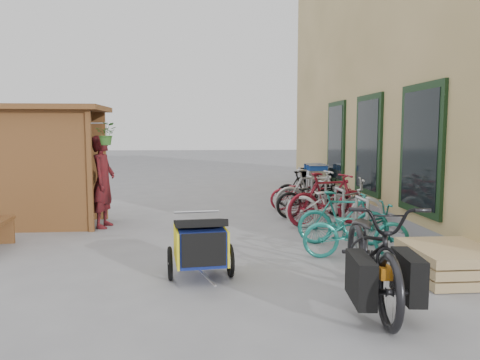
{
  "coord_description": "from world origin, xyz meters",
  "views": [
    {
      "loc": [
        -0.2,
        -7.08,
        1.91
      ],
      "look_at": [
        0.5,
        1.5,
        1.0
      ],
      "focal_mm": 35.0,
      "sensor_mm": 36.0,
      "label": 1
    }
  ],
  "objects": [
    {
      "name": "bike_rack",
      "position": [
        2.3,
        2.4,
        0.52
      ],
      "size": [
        0.05,
        5.35,
        0.86
      ],
      "color": "#A5A8AD",
      "rests_on": "ground"
    },
    {
      "name": "bike_1",
      "position": [
        2.15,
        0.45,
        0.45
      ],
      "size": [
        1.56,
        0.72,
        0.91
      ],
      "primitive_type": "imported",
      "rotation": [
        0.0,
        0.0,
        1.37
      ],
      "color": "#1E7B71",
      "rests_on": "ground"
    },
    {
      "name": "bike_2",
      "position": [
        2.37,
        1.77,
        0.5
      ],
      "size": [
        1.99,
        1.02,
        1.0
      ],
      "primitive_type": "imported",
      "rotation": [
        0.0,
        0.0,
        1.37
      ],
      "color": "#B6B6B2",
      "rests_on": "ground"
    },
    {
      "name": "person_kiosk",
      "position": [
        -2.15,
        2.27,
        0.91
      ],
      "size": [
        0.52,
        0.71,
        1.82
      ],
      "primitive_type": "imported",
      "rotation": [
        0.0,
        0.0,
        1.44
      ],
      "color": "maroon",
      "rests_on": "ground"
    },
    {
      "name": "bike_7",
      "position": [
        2.4,
        4.33,
        0.46
      ],
      "size": [
        1.55,
        0.54,
        0.91
      ],
      "primitive_type": "imported",
      "rotation": [
        0.0,
        0.0,
        1.5
      ],
      "color": "black",
      "rests_on": "ground"
    },
    {
      "name": "bike_0",
      "position": [
        2.1,
        -0.35,
        0.42
      ],
      "size": [
        1.64,
        0.66,
        0.85
      ],
      "primitive_type": "imported",
      "rotation": [
        0.0,
        0.0,
        1.51
      ],
      "color": "#1E7B71",
      "rests_on": "ground"
    },
    {
      "name": "kiosk",
      "position": [
        -3.28,
        2.47,
        1.55
      ],
      "size": [
        2.49,
        1.65,
        2.4
      ],
      "color": "brown",
      "rests_on": "ground"
    },
    {
      "name": "bike_4",
      "position": [
        2.25,
        2.96,
        0.45
      ],
      "size": [
        1.78,
        0.83,
        0.9
      ],
      "primitive_type": "imported",
      "rotation": [
        0.0,
        0.0,
        1.71
      ],
      "color": "black",
      "rests_on": "ground"
    },
    {
      "name": "shopping_carts",
      "position": [
        3.0,
        6.25,
        0.57
      ],
      "size": [
        0.55,
        1.51,
        0.98
      ],
      "color": "silver",
      "rests_on": "ground"
    },
    {
      "name": "building",
      "position": [
        6.49,
        4.5,
        3.49
      ],
      "size": [
        6.07,
        13.0,
        7.0
      ],
      "color": "tan",
      "rests_on": "ground"
    },
    {
      "name": "bike_3",
      "position": [
        2.33,
        2.04,
        0.54
      ],
      "size": [
        1.88,
        0.94,
        1.09
      ],
      "primitive_type": "imported",
      "rotation": [
        0.0,
        0.0,
        1.82
      ],
      "color": "maroon",
      "rests_on": "ground"
    },
    {
      "name": "bike_6",
      "position": [
        2.2,
        3.98,
        0.41
      ],
      "size": [
        1.61,
        0.68,
        0.82
      ],
      "primitive_type": "imported",
      "rotation": [
        0.0,
        0.0,
        1.66
      ],
      "color": "maroon",
      "rests_on": "ground"
    },
    {
      "name": "ground",
      "position": [
        0.0,
        0.0,
        0.0
      ],
      "size": [
        80.0,
        80.0,
        0.0
      ],
      "primitive_type": "plane",
      "color": "gray"
    },
    {
      "name": "cargo_bike",
      "position": [
        1.66,
        -2.2,
        0.58
      ],
      "size": [
        1.02,
        2.31,
        1.18
      ],
      "rotation": [
        0.0,
        0.0,
        -0.11
      ],
      "color": "black",
      "rests_on": "ground"
    },
    {
      "name": "pallet_stack",
      "position": [
        3.0,
        -1.4,
        0.21
      ],
      "size": [
        1.0,
        1.2,
        0.4
      ],
      "color": "tan",
      "rests_on": "ground"
    },
    {
      "name": "bike_5",
      "position": [
        2.26,
        3.07,
        0.54
      ],
      "size": [
        1.83,
        0.74,
        1.07
      ],
      "primitive_type": "imported",
      "rotation": [
        0.0,
        0.0,
        1.7
      ],
      "color": "#B6B6B2",
      "rests_on": "ground"
    },
    {
      "name": "child_trailer",
      "position": [
        -0.23,
        -1.12,
        0.46
      ],
      "size": [
        0.88,
        1.45,
        0.84
      ],
      "rotation": [
        0.0,
        0.0,
        0.11
      ],
      "color": "navy",
      "rests_on": "ground"
    }
  ]
}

